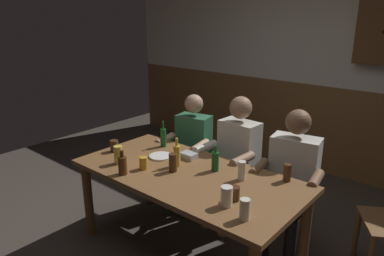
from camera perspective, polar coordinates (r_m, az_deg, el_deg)
ground_plane at (r=3.38m, az=0.20°, el=-18.28°), size 7.14×7.14×0.00m
back_wall_upper at (r=4.78m, az=19.32°, el=14.44°), size 5.95×0.12×1.33m
back_wall_wainscot at (r=4.98m, az=17.89°, el=0.28°), size 5.95×0.12×1.12m
dining_table at (r=2.99m, az=-0.76°, el=-8.75°), size 1.90×0.92×0.75m
person_0 at (r=3.79m, az=-0.36°, el=-2.98°), size 0.53×0.56×1.19m
person_1 at (r=3.48m, az=6.67°, el=-4.36°), size 0.53×0.52×1.25m
person_2 at (r=3.22m, az=15.38°, el=-6.99°), size 0.59×0.57×1.22m
condiment_caddy at (r=3.21m, az=-0.52°, el=-4.36°), size 0.14×0.10×0.05m
plate_0 at (r=3.25m, az=-4.97°, el=-4.45°), size 0.20×0.20×0.01m
bottle_0 at (r=2.94m, az=-10.89°, el=-5.69°), size 0.07×0.07×0.20m
bottle_1 at (r=3.48m, az=-4.55°, el=-1.44°), size 0.06×0.06×0.25m
bottle_2 at (r=3.03m, az=-2.40°, el=-4.33°), size 0.06×0.06×0.25m
bottle_3 at (r=2.95m, az=3.68°, el=-5.21°), size 0.06×0.06×0.22m
pint_glass_0 at (r=3.15m, az=-11.54°, el=-4.17°), size 0.07×0.07×0.16m
pint_glass_1 at (r=3.43m, az=-12.15°, el=-2.77°), size 0.08×0.08×0.11m
pint_glass_2 at (r=3.01m, az=-7.66°, el=-5.50°), size 0.07×0.07×0.11m
pint_glass_3 at (r=2.87m, az=14.79°, el=-6.82°), size 0.06×0.06×0.14m
pint_glass_4 at (r=2.32m, az=8.31°, el=-12.57°), size 0.07×0.07×0.14m
pint_glass_5 at (r=2.94m, az=-3.03°, el=-5.47°), size 0.07×0.07×0.15m
pint_glass_6 at (r=2.45m, az=5.48°, el=-10.67°), size 0.08×0.08×0.14m
pint_glass_7 at (r=2.82m, az=7.84°, el=-6.69°), size 0.06×0.06×0.15m
pint_glass_8 at (r=2.54m, az=6.69°, el=-10.20°), size 0.08×0.08×0.10m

